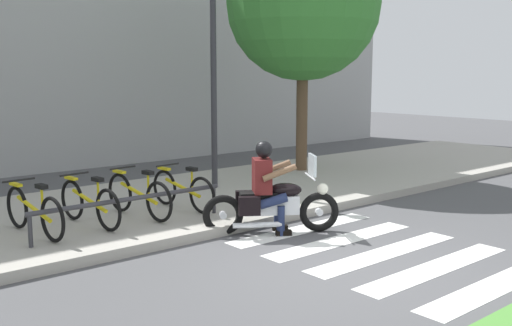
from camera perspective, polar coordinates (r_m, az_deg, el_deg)
ground_plane at (r=7.67m, az=9.00°, el=-9.81°), size 48.00×48.00×0.00m
sidewalk at (r=10.83m, az=-8.31°, el=-3.88°), size 24.00×4.40×0.15m
crosswalk_stripe_0 at (r=7.43m, az=22.51°, el=-10.99°), size 2.80×0.40×0.01m
crosswalk_stripe_1 at (r=7.80m, az=17.24°, el=-9.76°), size 2.80×0.40×0.01m
crosswalk_stripe_2 at (r=8.24m, az=12.51°, el=-8.58°), size 2.80×0.40×0.01m
crosswalk_stripe_3 at (r=8.72m, az=8.32°, el=-7.48°), size 2.80×0.40×0.01m
crosswalk_stripe_4 at (r=9.25m, az=4.60°, el=-6.47°), size 2.80×0.40×0.01m
motorcycle at (r=8.90m, az=1.61°, el=-4.06°), size 1.85×1.22×1.21m
rider at (r=8.81m, az=1.11°, el=-1.76°), size 0.77×0.73×1.43m
bicycle_0 at (r=8.84m, az=-20.93°, el=-4.43°), size 0.48×1.69×0.77m
bicycle_1 at (r=9.13m, az=-16.01°, el=-3.78°), size 0.48×1.65×0.77m
bicycle_2 at (r=9.48m, az=-11.43°, el=-3.12°), size 0.48×1.69×0.78m
bicycle_3 at (r=9.90m, az=-7.21°, el=-2.59°), size 0.48×1.59×0.74m
bike_rack at (r=8.80m, az=-12.08°, el=-3.69°), size 3.09×0.07×0.49m
street_lamp at (r=11.62m, az=-4.19°, el=9.57°), size 0.28×0.28×4.28m
tree_near_rack at (r=13.85m, az=4.65°, el=15.33°), size 3.56×3.56×5.81m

